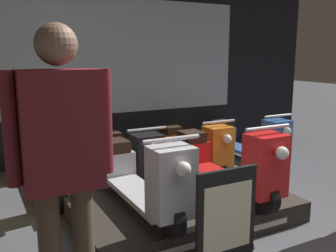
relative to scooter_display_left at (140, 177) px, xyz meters
The scene contains 10 objects.
shop_wall_back 2.80m from the scooter_display_left, 72.48° to the left, with size 7.16×0.09×3.20m.
display_platform 0.62m from the scooter_display_left, ahead, with size 2.07×1.32×0.21m.
scooter_display_left is the anchor object (origin of this frame).
scooter_display_right 0.93m from the scooter_display_left, ahead, with size 0.46×1.65×0.79m.
scooter_backrow_1 1.47m from the scooter_display_left, 112.81° to the left, with size 0.46×1.65×0.79m.
scooter_backrow_2 1.41m from the scooter_display_left, 73.02° to the left, with size 0.46×1.65×0.79m.
scooter_backrow_3 1.93m from the scooter_display_left, 44.12° to the left, with size 0.46×1.65×0.79m.
scooter_backrow_4 2.71m from the scooter_display_left, 29.65° to the left, with size 0.46×1.65×0.79m.
person_left_browsing 1.34m from the scooter_display_left, 133.98° to the right, with size 0.60×0.24×1.76m.
price_sign_board 1.01m from the scooter_display_left, 76.53° to the right, with size 0.49×0.04×0.82m.
Camera 1 is at (-2.05, -1.86, 1.60)m, focal length 40.00 mm.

